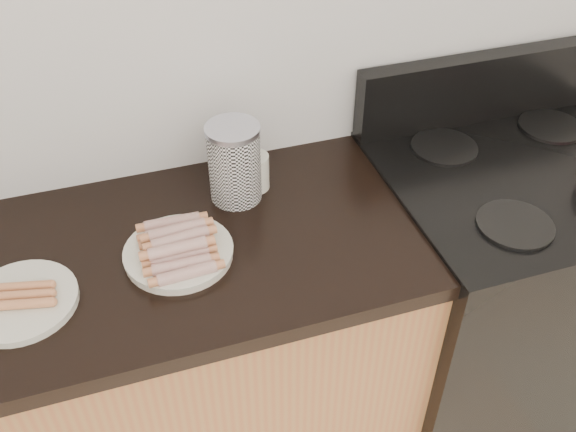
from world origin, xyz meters
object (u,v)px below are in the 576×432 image
object	(u,v)px
stove	(497,293)
main_plate	(179,254)
side_plate	(21,302)
canister	(234,163)
mug	(254,172)

from	to	relation	value
stove	main_plate	distance (m)	1.04
stove	side_plate	bearing A→B (deg)	-177.40
main_plate	side_plate	xyz separation A→B (m)	(-0.34, -0.04, 0.00)
canister	mug	distance (m)	0.08
canister	mug	world-z (taller)	canister
main_plate	canister	distance (m)	0.27
stove	side_plate	xyz separation A→B (m)	(-1.27, -0.06, 0.45)
side_plate	mug	size ratio (longest dim) A/B	2.47
stove	side_plate	distance (m)	1.35
main_plate	side_plate	world-z (taller)	same
canister	mug	xyz separation A→B (m)	(0.05, 0.02, -0.05)
main_plate	canister	size ratio (longest dim) A/B	1.19
main_plate	mug	size ratio (longest dim) A/B	2.56
stove	main_plate	xyz separation A→B (m)	(-0.94, -0.02, 0.45)
main_plate	stove	bearing A→B (deg)	1.02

